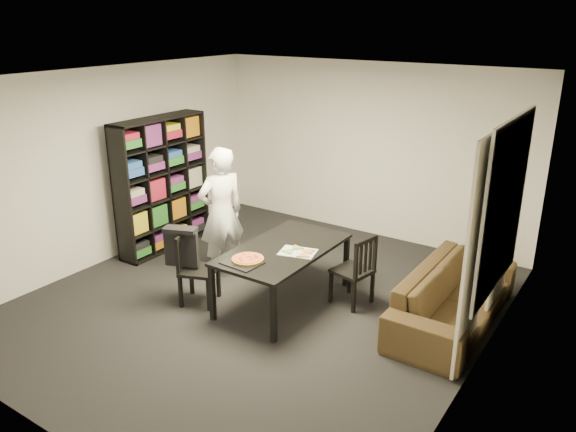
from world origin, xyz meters
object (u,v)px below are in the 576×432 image
Objects in this scene: baking_tray at (242,263)px; pepperoni_pizza at (248,259)px; bookshelf at (162,184)px; person at (221,213)px; sofa at (454,296)px; chair_left at (192,263)px; dining_table at (283,253)px; chair_right at (358,267)px.

pepperoni_pizza is (0.02, 0.07, 0.02)m from baking_tray.
bookshelf is 2.49m from baking_tray.
sofa is at bearing 122.44° from person.
chair_left is at bearing 179.37° from baking_tray.
chair_left reaches higher than pepperoni_pizza.
dining_table is 0.54m from pepperoni_pizza.
baking_tray is (-0.89, -1.00, 0.20)m from chair_right.
bookshelf is 2.21× the size of chair_left.
dining_table is 0.78× the size of sofa.
chair_right is (1.65, 1.00, 0.00)m from chair_left.
sofa is at bearing 20.01° from dining_table.
chair_right reaches higher than baking_tray.
person is 4.87× the size of pepperoni_pizza.
chair_left is 2.46× the size of pepperoni_pizza.
baking_tray is 0.08m from pepperoni_pizza.
chair_left is at bearing -146.61° from dining_table.
pepperoni_pizza is (-0.87, -0.93, 0.22)m from chair_right.
chair_right is 2.46× the size of pepperoni_pizza.
chair_right is (0.76, 0.41, -0.14)m from dining_table.
chair_left is 0.86m from person.
person is (-1.07, 0.17, 0.22)m from dining_table.
chair_right is 2.16× the size of baking_tray.
pepperoni_pizza is at bearing -31.56° from chair_right.
dining_table is at bearing 78.04° from pepperoni_pizza.
bookshelf is 1.11× the size of person.
dining_table is at bearing 110.01° from sofa.
pepperoni_pizza is at bearing -107.11° from chair_left.
chair_right reaches higher than sofa.
baking_tray is at bearing -102.30° from dining_table.
pepperoni_pizza is (-0.11, -0.52, 0.09)m from dining_table.
dining_table is at bearing -10.52° from bookshelf.
baking_tray is (-0.13, -0.59, 0.07)m from dining_table.
chair_left is at bearing -175.24° from pepperoni_pizza.
dining_table is (2.38, -0.44, -0.32)m from bookshelf.
baking_tray is at bearing -112.50° from chair_left.
dining_table is 4.14× the size of baking_tray.
sofa is (1.93, 1.18, -0.41)m from pepperoni_pizza.
bookshelf reaches higher than sofa.
chair_right is at bearing 28.27° from dining_table.
person reaches higher than baking_tray.
chair_right is (3.14, -0.03, -0.46)m from bookshelf.
bookshelf is 3.18m from chair_right.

